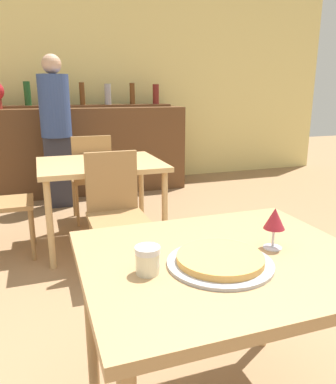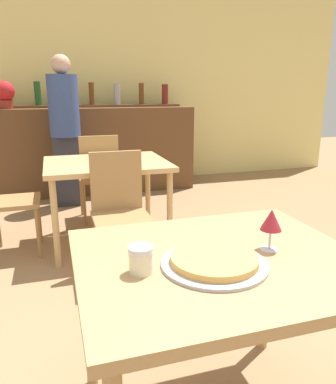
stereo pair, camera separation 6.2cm
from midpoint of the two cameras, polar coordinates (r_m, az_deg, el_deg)
wall_back at (r=5.58m, az=-13.80°, el=15.52°), size 8.00×0.05×2.80m
dining_table_near at (r=1.42m, az=7.12°, el=-12.66°), size 1.02×0.86×0.75m
dining_table_far at (r=3.27m, az=-10.76°, el=3.13°), size 1.03×0.86×0.74m
bar_counter at (r=5.14m, az=-12.63°, el=6.20°), size 2.60×0.56×1.11m
bar_back_shelf at (r=5.22m, az=-13.03°, el=13.36°), size 2.39×0.24×0.33m
chair_far_side_front at (r=2.73m, az=-8.70°, el=-2.16°), size 0.40×0.40×0.91m
chair_far_side_back at (r=3.88m, az=-12.02°, el=2.89°), size 0.40×0.40×0.91m
pizza_tray at (r=1.31m, az=6.58°, el=-10.32°), size 0.37×0.37×0.04m
cheese_shaker at (r=1.24m, az=-4.56°, el=-10.28°), size 0.08×0.08×0.09m
person_standing at (r=4.49m, az=-17.04°, el=9.46°), size 0.34×0.34×1.71m
wine_glass at (r=1.45m, az=14.68°, el=-4.08°), size 0.08×0.08×0.16m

